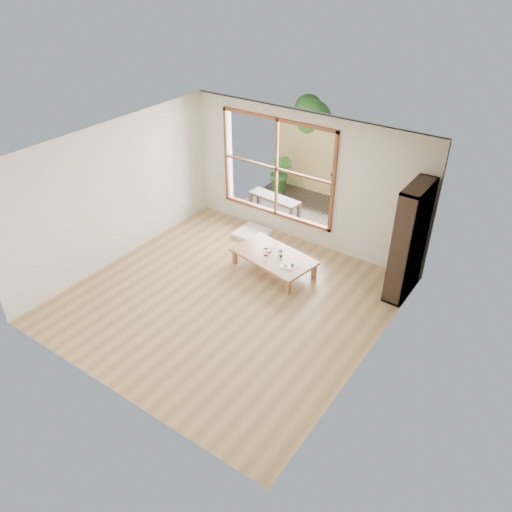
{
  "coord_description": "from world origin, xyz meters",
  "views": [
    {
      "loc": [
        4.25,
        -5.25,
        5.21
      ],
      "look_at": [
        0.11,
        0.69,
        0.55
      ],
      "focal_mm": 35.0,
      "sensor_mm": 36.0,
      "label": 1
    }
  ],
  "objects": [
    {
      "name": "garden_bench",
      "position": [
        -1.05,
        3.06,
        0.35
      ],
      "size": [
        1.25,
        0.47,
        0.39
      ],
      "rotation": [
        0.0,
        0.0,
        -0.1
      ],
      "color": "#2D2119",
      "rests_on": "deck"
    },
    {
      "name": "floor_cushion",
      "position": [
        -0.9,
        2.0,
        0.04
      ],
      "size": [
        0.62,
        0.62,
        0.09
      ],
      "primitive_type": "cube",
      "rotation": [
        0.0,
        0.0,
        -0.01
      ],
      "color": "white",
      "rests_on": "ground"
    },
    {
      "name": "shrub_left",
      "position": [
        -1.51,
        4.03,
        0.52
      ],
      "size": [
        0.58,
        0.48,
        0.99
      ],
      "primitive_type": "imported",
      "rotation": [
        0.0,
        0.0,
        -0.08
      ],
      "color": "#386926",
      "rests_on": "deck"
    },
    {
      "name": "glass_small",
      "position": [
        0.05,
        1.23,
        0.37
      ],
      "size": [
        0.06,
        0.06,
        0.08
      ],
      "primitive_type": "cylinder",
      "color": "silver",
      "rests_on": "low_table"
    },
    {
      "name": "deck",
      "position": [
        -0.6,
        3.56,
        0.0
      ],
      "size": [
        2.8,
        2.0,
        0.05
      ],
      "primitive_type": "cube",
      "color": "#352D26",
      "rests_on": "ground"
    },
    {
      "name": "bookshelf",
      "position": [
        2.32,
        1.9,
        1.01
      ],
      "size": [
        0.32,
        0.91,
        2.01
      ],
      "primitive_type": "cube",
      "color": "#2D2119",
      "rests_on": "ground"
    },
    {
      "name": "shrub_right",
      "position": [
        0.16,
        4.29,
        0.51
      ],
      "size": [
        0.91,
        0.8,
        0.97
      ],
      "primitive_type": "imported",
      "rotation": [
        0.0,
        0.0,
        -0.05
      ],
      "color": "#386926",
      "rests_on": "deck"
    },
    {
      "name": "ground",
      "position": [
        0.0,
        0.0,
        0.0
      ],
      "size": [
        5.0,
        5.0,
        0.0
      ],
      "primitive_type": "plane",
      "color": "tan",
      "rests_on": "ground"
    },
    {
      "name": "glass_tall",
      "position": [
        0.04,
        1.09,
        0.4
      ],
      "size": [
        0.07,
        0.07,
        0.14
      ],
      "primitive_type": "cylinder",
      "color": "silver",
      "rests_on": "low_table"
    },
    {
      "name": "glass_short",
      "position": [
        0.28,
        1.22,
        0.37
      ],
      "size": [
        0.07,
        0.07,
        0.09
      ],
      "primitive_type": "cylinder",
      "color": "silver",
      "rests_on": "low_table"
    },
    {
      "name": "bamboo_fence",
      "position": [
        -0.6,
        4.56,
        0.9
      ],
      "size": [
        2.8,
        0.06,
        1.8
      ],
      "primitive_type": "cube",
      "color": "tan",
      "rests_on": "ground"
    },
    {
      "name": "food_tray",
      "position": [
        0.59,
        1.0,
        0.35
      ],
      "size": [
        0.29,
        0.22,
        0.08
      ],
      "rotation": [
        0.0,
        0.0,
        0.13
      ],
      "color": "white",
      "rests_on": "low_table"
    },
    {
      "name": "low_table",
      "position": [
        0.16,
        1.18,
        0.29
      ],
      "size": [
        1.63,
        1.1,
        0.33
      ],
      "rotation": [
        0.0,
        0.0,
        -0.18
      ],
      "color": "tan",
      "rests_on": "ground"
    },
    {
      "name": "glass_mid",
      "position": [
        0.25,
        1.25,
        0.38
      ],
      "size": [
        0.08,
        0.08,
        0.11
      ],
      "primitive_type": "cylinder",
      "color": "silver",
      "rests_on": "low_table"
    },
    {
      "name": "garden_tree",
      "position": [
        -1.28,
        4.86,
        1.63
      ],
      "size": [
        1.04,
        0.85,
        2.22
      ],
      "color": "#4C3D2D",
      "rests_on": "ground"
    }
  ]
}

